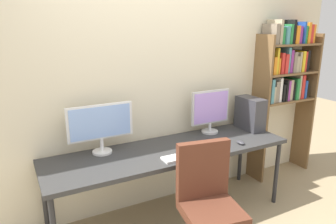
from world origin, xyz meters
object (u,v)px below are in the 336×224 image
at_px(bookshelf, 285,74).
at_px(pc_tower, 250,113).
at_px(monitor_left, 101,125).
at_px(office_chair, 208,216).
at_px(monitor_right, 210,110).
at_px(desk, 170,153).
at_px(keyboard_main, 183,156).
at_px(computer_mouse, 241,143).

relative_size(bookshelf, pc_tower, 5.35).
xyz_separation_m(bookshelf, monitor_left, (-2.30, -0.02, -0.29)).
relative_size(office_chair, monitor_right, 2.13).
bearing_deg(pc_tower, monitor_left, 176.13).
height_order(monitor_right, pc_tower, monitor_right).
bearing_deg(desk, keyboard_main, -90.00).
distance_m(monitor_left, keyboard_main, 0.79).
xyz_separation_m(bookshelf, computer_mouse, (-1.04, -0.45, -0.54)).
relative_size(desk, monitor_left, 3.94).
distance_m(office_chair, monitor_right, 1.21).
relative_size(monitor_right, computer_mouse, 4.85).
height_order(desk, keyboard_main, keyboard_main).
distance_m(desk, keyboard_main, 0.24).
xyz_separation_m(pc_tower, keyboard_main, (-1.06, -0.33, -0.17)).
bearing_deg(pc_tower, monitor_right, 166.31).
xyz_separation_m(bookshelf, keyboard_main, (-1.70, -0.46, -0.54)).
height_order(monitor_left, monitor_right, monitor_right).
bearing_deg(pc_tower, computer_mouse, -140.93).
height_order(monitor_right, computer_mouse, monitor_right).
bearing_deg(monitor_right, bookshelf, 0.94).
bearing_deg(office_chair, pc_tower, 35.25).
distance_m(office_chair, keyboard_main, 0.55).
xyz_separation_m(monitor_left, pc_tower, (1.66, -0.11, -0.09)).
bearing_deg(keyboard_main, desk, 90.00).
relative_size(office_chair, keyboard_main, 2.61).
bearing_deg(monitor_left, computer_mouse, -18.79).
xyz_separation_m(monitor_left, monitor_right, (1.20, -0.00, -0.01)).
xyz_separation_m(bookshelf, monitor_right, (-1.10, -0.02, -0.30)).
height_order(desk, monitor_left, monitor_left).
height_order(office_chair, monitor_left, monitor_left).
relative_size(office_chair, computer_mouse, 10.31).
xyz_separation_m(desk, keyboard_main, (0.00, -0.23, 0.06)).
bearing_deg(keyboard_main, monitor_right, 36.40).
distance_m(desk, office_chair, 0.72).
xyz_separation_m(monitor_right, computer_mouse, (0.07, -0.43, -0.24)).
distance_m(monitor_left, computer_mouse, 1.36).
height_order(desk, pc_tower, pc_tower).
distance_m(pc_tower, computer_mouse, 0.53).
bearing_deg(office_chair, monitor_right, 55.01).
relative_size(bookshelf, monitor_right, 4.15).
relative_size(desk, monitor_right, 5.07).
height_order(office_chair, pc_tower, pc_tower).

